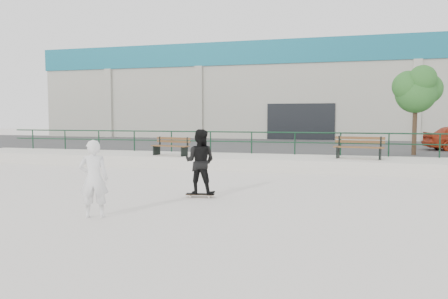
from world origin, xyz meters
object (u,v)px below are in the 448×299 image
(standing_skater, at_px, (200,162))
(seated_skater, at_px, (94,179))
(bench_left, at_px, (171,146))
(skateboard, at_px, (200,194))
(tree, at_px, (417,89))
(bench_right, at_px, (359,148))

(standing_skater, xyz_separation_m, seated_skater, (-1.46, -2.95, -0.13))
(bench_left, distance_m, skateboard, 7.58)
(bench_left, height_order, standing_skater, standing_skater)
(bench_left, relative_size, seated_skater, 1.07)
(bench_left, bearing_deg, seated_skater, -65.62)
(tree, distance_m, standing_skater, 12.19)
(bench_right, relative_size, standing_skater, 1.15)
(seated_skater, bearing_deg, standing_skater, -139.85)
(skateboard, height_order, seated_skater, seated_skater)
(standing_skater, bearing_deg, skateboard, 90.01)
(tree, bearing_deg, standing_skater, -125.20)
(bench_right, bearing_deg, tree, 53.24)
(tree, distance_m, seated_skater, 15.42)
(skateboard, relative_size, seated_skater, 0.47)
(bench_left, bearing_deg, standing_skater, -49.74)
(tree, relative_size, standing_skater, 2.22)
(tree, relative_size, seated_skater, 2.30)
(bench_right, xyz_separation_m, seated_skater, (-5.88, -10.24, -0.09))
(bench_right, relative_size, skateboard, 2.55)
(tree, height_order, seated_skater, tree)
(bench_left, xyz_separation_m, seated_skater, (2.10, -9.58, -0.05))
(tree, relative_size, skateboard, 4.92)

